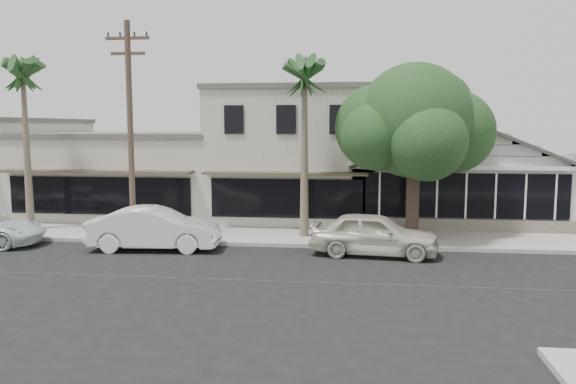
# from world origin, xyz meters

# --- Properties ---
(ground) EXTENTS (140.00, 140.00, 0.00)m
(ground) POSITION_xyz_m (0.00, 0.00, 0.00)
(ground) COLOR black
(ground) RESTS_ON ground
(sidewalk_north) EXTENTS (90.00, 3.50, 0.15)m
(sidewalk_north) POSITION_xyz_m (-8.00, 6.75, 0.07)
(sidewalk_north) COLOR #9E9991
(sidewalk_north) RESTS_ON ground
(corner_shop) EXTENTS (10.40, 8.60, 5.10)m
(corner_shop) POSITION_xyz_m (5.00, 12.47, 2.62)
(corner_shop) COLOR silver
(corner_shop) RESTS_ON ground
(row_building_near) EXTENTS (8.00, 10.00, 6.50)m
(row_building_near) POSITION_xyz_m (-3.00, 13.50, 3.25)
(row_building_near) COLOR beige
(row_building_near) RESTS_ON ground
(row_building_midnear) EXTENTS (10.00, 10.00, 4.20)m
(row_building_midnear) POSITION_xyz_m (-12.00, 13.50, 2.10)
(row_building_midnear) COLOR silver
(row_building_midnear) RESTS_ON ground
(utility_pole) EXTENTS (1.80, 0.24, 9.00)m
(utility_pole) POSITION_xyz_m (-9.00, 5.20, 4.79)
(utility_pole) COLOR brown
(utility_pole) RESTS_ON ground
(car_0) EXTENTS (4.92, 2.40, 1.62)m
(car_0) POSITION_xyz_m (0.85, 3.95, 0.81)
(car_0) COLOR beige
(car_0) RESTS_ON ground
(car_1) EXTENTS (5.19, 2.18, 1.67)m
(car_1) POSITION_xyz_m (-7.61, 3.91, 0.83)
(car_1) COLOR white
(car_1) RESTS_ON ground
(shade_tree) EXTENTS (6.67, 6.03, 7.40)m
(shade_tree) POSITION_xyz_m (2.47, 7.08, 4.87)
(shade_tree) COLOR #4A372C
(shade_tree) RESTS_ON ground
(palm_east) EXTENTS (3.43, 3.43, 8.04)m
(palm_east) POSITION_xyz_m (-2.00, 6.62, 6.87)
(palm_east) COLOR #726651
(palm_east) RESTS_ON ground
(palm_mid) EXTENTS (2.50, 2.50, 8.23)m
(palm_mid) POSITION_xyz_m (-14.49, 6.71, 7.06)
(palm_mid) COLOR #726651
(palm_mid) RESTS_ON ground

